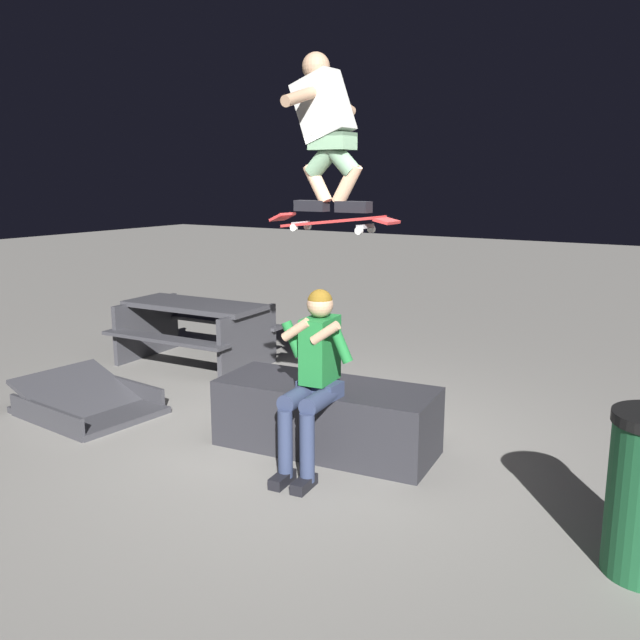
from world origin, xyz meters
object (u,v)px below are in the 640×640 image
object	(u,v)px
ledge_box_main	(326,417)
skateboard	(332,222)
skater_airborne	(326,125)
kicker_ramp	(89,406)
person_sitting_on_ledge	(314,371)
picnic_table_back	(195,323)

from	to	relation	value
ledge_box_main	skateboard	bearing A→B (deg)	129.67
ledge_box_main	skater_airborne	size ratio (longest dim) A/B	1.61
skater_airborne	kicker_ramp	bearing A→B (deg)	5.17
skateboard	kicker_ramp	size ratio (longest dim) A/B	0.77
skater_airborne	kicker_ramp	xyz separation A→B (m)	(2.51, 0.23, -2.51)
kicker_ramp	person_sitting_on_ledge	bearing A→B (deg)	-178.88
ledge_box_main	kicker_ramp	xyz separation A→B (m)	(2.38, 0.45, -0.21)
kicker_ramp	picnic_table_back	distance (m)	1.94
person_sitting_on_ledge	skateboard	xyz separation A→B (m)	(-0.05, -0.18, 1.10)
ledge_box_main	skater_airborne	world-z (taller)	skater_airborne
skater_airborne	person_sitting_on_ledge	bearing A→B (deg)	91.52
ledge_box_main	person_sitting_on_ledge	bearing A→B (deg)	108.18
ledge_box_main	person_sitting_on_ledge	xyz separation A→B (m)	(-0.13, 0.40, 0.51)
kicker_ramp	skater_airborne	bearing A→B (deg)	-174.83
skateboard	skater_airborne	distance (m)	0.69
kicker_ramp	picnic_table_back	xyz separation A→B (m)	(0.32, -1.87, 0.43)
person_sitting_on_ledge	kicker_ramp	bearing A→B (deg)	1.12
picnic_table_back	ledge_box_main	bearing A→B (deg)	152.24
ledge_box_main	kicker_ramp	bearing A→B (deg)	10.58
person_sitting_on_ledge	skateboard	size ratio (longest dim) A/B	1.36
kicker_ramp	ledge_box_main	bearing A→B (deg)	-169.42
ledge_box_main	skater_airborne	distance (m)	2.31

